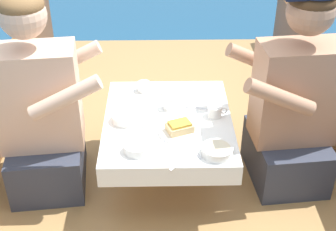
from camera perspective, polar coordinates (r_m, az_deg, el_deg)
name	(u,v)px	position (r m, az deg, el deg)	size (l,w,h in m)	color
ground_plane	(168,221)	(2.77, 0.01, -12.79)	(60.00, 60.00, 0.00)	navy
boat_deck	(168,201)	(2.65, 0.01, -10.35)	(2.01, 3.64, 0.32)	#A87F4C
cockpit_table	(168,125)	(2.36, 0.00, -1.18)	(0.64, 0.77, 0.37)	#B2B2B7
person_port	(41,114)	(2.36, -15.18, 0.16)	(0.55, 0.49, 1.03)	#333847
person_starboard	(293,106)	(2.39, 15.04, 1.16)	(0.55, 0.48, 1.07)	#333847
plate_sandwich	(180,132)	(2.24, 1.41, -1.97)	(0.20, 0.20, 0.01)	white
plate_bread	(173,89)	(2.59, 0.60, 3.20)	(0.16, 0.16, 0.01)	white
sandwich	(180,127)	(2.23, 1.42, -1.39)	(0.14, 0.12, 0.05)	#E0BC7F
bowl_port_near	(126,117)	(2.33, -5.20, -0.16)	(0.14, 0.14, 0.04)	white
bowl_starboard_near	(137,147)	(2.12, -3.74, -3.86)	(0.12, 0.12, 0.04)	white
bowl_center_far	(217,150)	(2.11, 6.03, -4.24)	(0.14, 0.14, 0.04)	white
coffee_cup_port	(169,102)	(2.41, 0.16, 1.61)	(0.09, 0.06, 0.07)	white
coffee_cup_starboard	(144,86)	(2.57, -2.93, 3.56)	(0.10, 0.07, 0.05)	white
coffee_cup_center	(215,111)	(2.36, 5.74, 0.54)	(0.10, 0.07, 0.06)	white
utensil_fork_port	(191,146)	(2.16, 2.86, -3.73)	(0.08, 0.17, 0.00)	silver
utensil_spoon_center	(195,107)	(2.43, 3.28, 0.99)	(0.17, 0.07, 0.01)	silver
utensil_knife_port	(182,161)	(2.07, 1.78, -5.57)	(0.12, 0.13, 0.00)	silver
utensil_spoon_port	(201,100)	(2.50, 4.05, 1.95)	(0.14, 0.12, 0.01)	silver
utensil_knife_starboard	(146,118)	(2.35, -2.70, -0.30)	(0.04, 0.17, 0.00)	silver
utensil_fork_starboard	(147,141)	(2.19, -2.63, -3.10)	(0.17, 0.02, 0.00)	silver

